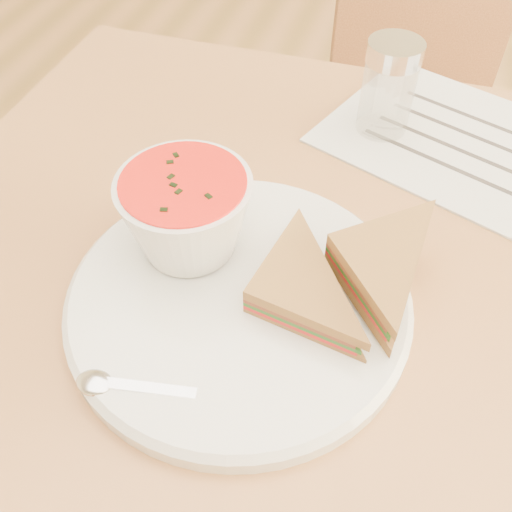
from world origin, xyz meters
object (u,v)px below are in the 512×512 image
(dining_table, at_px, (347,432))
(plate, at_px, (239,300))
(chair_far, at_px, (424,150))
(condiment_shaker, at_px, (388,89))
(soup_bowl, at_px, (187,218))

(dining_table, distance_m, plate, 0.41)
(chair_far, bearing_deg, dining_table, 66.10)
(dining_table, distance_m, condiment_shaker, 0.48)
(chair_far, distance_m, plate, 0.83)
(plate, bearing_deg, dining_table, 34.93)
(dining_table, distance_m, chair_far, 0.65)
(dining_table, xyz_separation_m, condiment_shaker, (-0.05, 0.21, 0.43))
(soup_bowl, bearing_deg, plate, -32.95)
(plate, bearing_deg, chair_far, 77.60)
(plate, xyz_separation_m, soup_bowl, (-0.06, 0.04, 0.05))
(dining_table, bearing_deg, condiment_shaker, 102.47)
(chair_far, bearing_deg, soup_bowl, 51.31)
(dining_table, xyz_separation_m, soup_bowl, (-0.19, -0.05, 0.43))
(condiment_shaker, bearing_deg, dining_table, -77.53)
(dining_table, distance_m, soup_bowl, 0.47)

